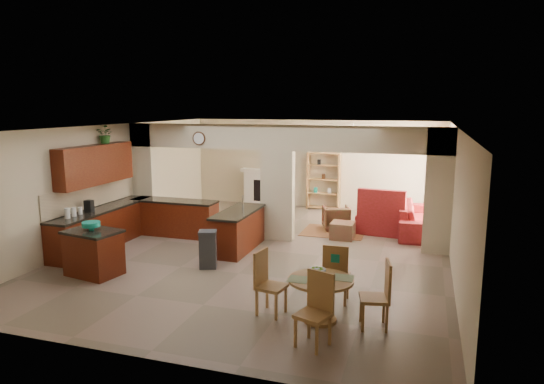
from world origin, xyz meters
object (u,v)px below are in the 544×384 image
(kitchen_island, at_px, (94,253))
(armchair, at_px, (336,218))
(dining_table, at_px, (321,292))
(sofa, at_px, (419,218))

(kitchen_island, xyz_separation_m, armchair, (3.86, 4.89, -0.13))
(dining_table, bearing_deg, sofa, 77.42)
(dining_table, height_order, sofa, sofa)
(armchair, bearing_deg, kitchen_island, 32.63)
(kitchen_island, bearing_deg, sofa, 51.43)
(dining_table, relative_size, armchair, 1.44)
(armchair, bearing_deg, dining_table, 78.76)
(kitchen_island, bearing_deg, dining_table, 1.59)
(dining_table, height_order, armchair, dining_table)
(dining_table, bearing_deg, kitchen_island, 171.52)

